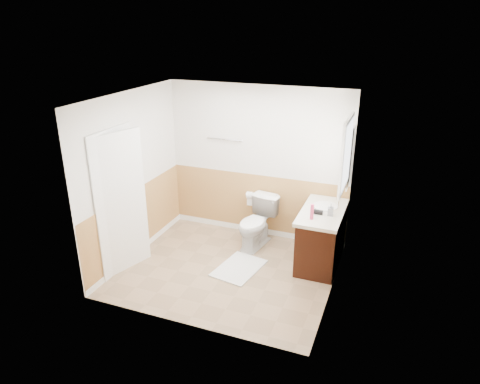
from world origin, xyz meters
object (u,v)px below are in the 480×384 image
at_px(vanity_cabinet, 321,238).
at_px(lotion_bottle, 312,212).
at_px(toilet, 256,223).
at_px(bath_mat, 239,268).
at_px(soap_dispenser, 331,210).

bearing_deg(vanity_cabinet, lotion_bottle, -106.57).
distance_m(vanity_cabinet, lotion_bottle, 0.66).
xyz_separation_m(toilet, lotion_bottle, (0.97, -0.49, 0.56)).
bearing_deg(lotion_bottle, bath_mat, -164.03).
bearing_deg(vanity_cabinet, bath_mat, -150.13).
bearing_deg(toilet, vanity_cabinet, 1.92).
bearing_deg(lotion_bottle, toilet, 153.20).
relative_size(bath_mat, vanity_cabinet, 0.73).
xyz_separation_m(vanity_cabinet, lotion_bottle, (-0.10, -0.34, 0.56)).
height_order(bath_mat, lotion_bottle, lotion_bottle).
bearing_deg(bath_mat, vanity_cabinet, 29.87).
bearing_deg(soap_dispenser, bath_mat, -157.55).
distance_m(bath_mat, vanity_cabinet, 1.29).
distance_m(toilet, bath_mat, 0.86).
relative_size(toilet, soap_dispenser, 4.55).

